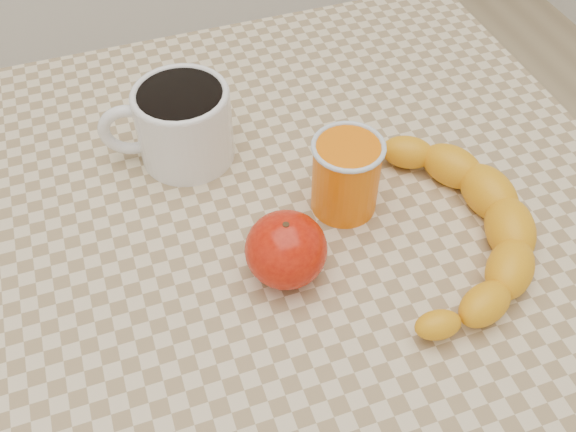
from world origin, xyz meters
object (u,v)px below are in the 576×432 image
object	(u,v)px
table	(288,275)
orange_juice_glass	(346,175)
coffee_mug	(181,122)
banana	(443,223)
apple	(286,249)

from	to	relation	value
table	orange_juice_glass	distance (m)	0.15
table	coffee_mug	xyz separation A→B (m)	(-0.08, 0.15, 0.14)
table	orange_juice_glass	xyz separation A→B (m)	(0.07, 0.01, 0.13)
table	banana	bearing A→B (deg)	-24.42
coffee_mug	orange_juice_glass	size ratio (longest dim) A/B	1.80
orange_juice_glass	apple	bearing A→B (deg)	-143.42
table	orange_juice_glass	world-z (taller)	orange_juice_glass
orange_juice_glass	apple	world-z (taller)	orange_juice_glass
orange_juice_glass	coffee_mug	bearing A→B (deg)	136.83
banana	coffee_mug	bearing A→B (deg)	152.57
orange_juice_glass	apple	xyz separation A→B (m)	(-0.09, -0.07, -0.01)
table	coffee_mug	bearing A→B (deg)	117.12
coffee_mug	orange_juice_glass	world-z (taller)	coffee_mug
coffee_mug	banana	distance (m)	0.31
orange_juice_glass	table	bearing A→B (deg)	-169.74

